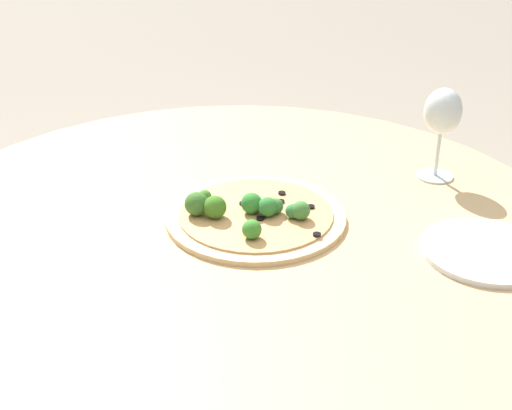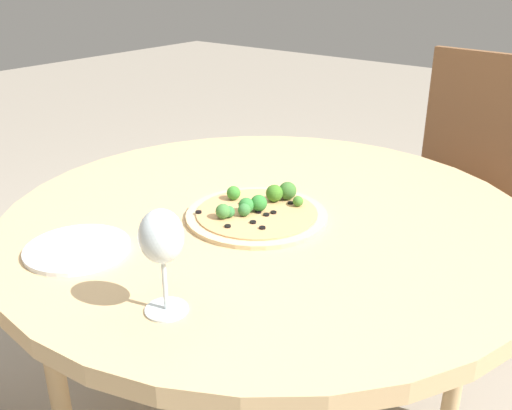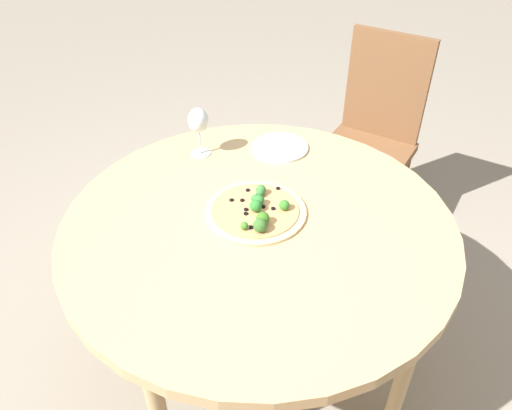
{
  "view_description": "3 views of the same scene",
  "coord_description": "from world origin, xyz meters",
  "px_view_note": "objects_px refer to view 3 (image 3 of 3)",
  "views": [
    {
      "loc": [
        -0.16,
        -1.1,
        1.33
      ],
      "look_at": [
        0.04,
        -0.0,
        0.75
      ],
      "focal_mm": 50.0,
      "sensor_mm": 36.0,
      "label": 1
    },
    {
      "loc": [
        0.97,
        0.73,
        1.27
      ],
      "look_at": [
        0.04,
        -0.0,
        0.75
      ],
      "focal_mm": 40.0,
      "sensor_mm": 36.0,
      "label": 2
    },
    {
      "loc": [
        -1.15,
        0.3,
        1.71
      ],
      "look_at": [
        0.04,
        -0.0,
        0.75
      ],
      "focal_mm": 35.0,
      "sensor_mm": 36.0,
      "label": 3
    }
  ],
  "objects_px": {
    "pizza": "(257,210)",
    "plate_near": "(280,147)",
    "wine_glass": "(198,122)",
    "chair_2": "(372,134)"
  },
  "relations": [
    {
      "from": "chair_2",
      "to": "plate_near",
      "type": "distance_m",
      "value": 0.68
    },
    {
      "from": "wine_glass",
      "to": "chair_2",
      "type": "bearing_deg",
      "value": -70.84
    },
    {
      "from": "plate_near",
      "to": "pizza",
      "type": "bearing_deg",
      "value": 153.24
    },
    {
      "from": "chair_2",
      "to": "pizza",
      "type": "xyz_separation_m",
      "value": [
        -0.69,
        0.74,
        0.22
      ]
    },
    {
      "from": "chair_2",
      "to": "pizza",
      "type": "height_order",
      "value": "chair_2"
    },
    {
      "from": "pizza",
      "to": "wine_glass",
      "type": "relative_size",
      "value": 1.74
    },
    {
      "from": "pizza",
      "to": "plate_near",
      "type": "height_order",
      "value": "pizza"
    },
    {
      "from": "pizza",
      "to": "wine_glass",
      "type": "distance_m",
      "value": 0.43
    },
    {
      "from": "pizza",
      "to": "plate_near",
      "type": "xyz_separation_m",
      "value": [
        0.36,
        -0.18,
        -0.01
      ]
    },
    {
      "from": "plate_near",
      "to": "wine_glass",
      "type": "bearing_deg",
      "value": 83.09
    }
  ]
}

